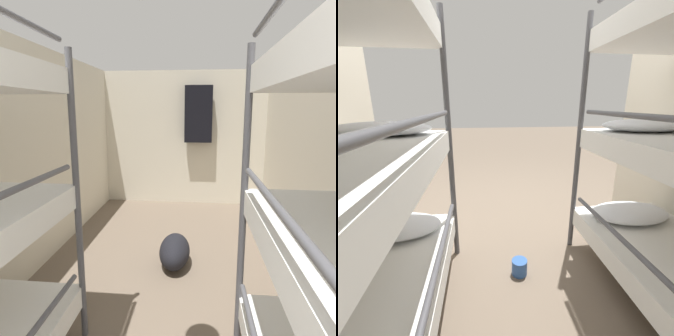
{
  "view_description": "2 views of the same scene",
  "coord_description": "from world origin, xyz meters",
  "views": [
    {
      "loc": [
        0.25,
        0.52,
        1.58
      ],
      "look_at": [
        -0.09,
        3.82,
        0.93
      ],
      "focal_mm": 32.0,
      "sensor_mm": 36.0,
      "label": 1
    },
    {
      "loc": [
        0.3,
        2.35,
        1.31
      ],
      "look_at": [
        0.09,
        0.63,
        0.8
      ],
      "focal_mm": 24.0,
      "sensor_mm": 36.0,
      "label": 2
    }
  ],
  "objects": [
    {
      "name": "ground_plane",
      "position": [
        0.0,
        0.0,
        0.0
      ],
      "size": [
        20.0,
        20.0,
        0.0
      ],
      "primitive_type": "plane",
      "color": "#6B5B4C"
    },
    {
      "name": "tin_can",
      "position": [
        0.02,
        0.9,
        0.06
      ],
      "size": [
        0.12,
        0.12,
        0.12
      ],
      "color": "#2D569E",
      "rests_on": "ground_plane"
    }
  ]
}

